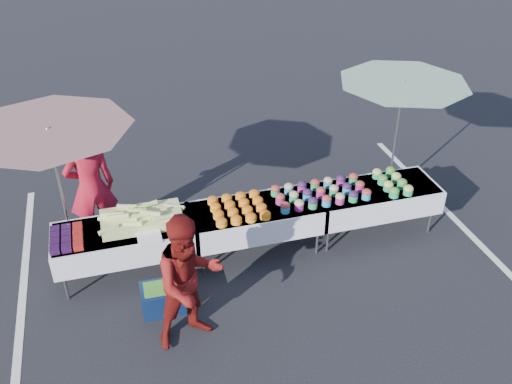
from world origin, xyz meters
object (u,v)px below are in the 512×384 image
object	(u,v)px
customer	(189,281)
umbrella_right	(402,93)
storage_bin	(163,297)
table_center	(256,217)
table_left	(125,239)
umbrella_left	(50,141)
table_right	(374,198)
vendor	(91,187)

from	to	relation	value
customer	umbrella_right	size ratio (longest dim) A/B	0.85
customer	storage_bin	bearing A→B (deg)	101.83
table_center	umbrella_right	xyz separation A→B (m)	(2.50, 0.80, 1.24)
table_left	umbrella_left	distance (m)	1.57
table_right	umbrella_right	bearing A→B (deg)	48.81
vendor	customer	xyz separation A→B (m)	(0.98, -2.22, -0.07)
vendor	umbrella_right	distance (m)	4.74
customer	table_right	bearing A→B (deg)	9.95
table_left	umbrella_left	size ratio (longest dim) A/B	0.85
umbrella_left	table_right	bearing A→B (deg)	-5.31
table_right	vendor	size ratio (longest dim) A/B	1.00
table_right	umbrella_right	size ratio (longest dim) A/B	0.92
table_left	storage_bin	size ratio (longest dim) A/B	3.41
storage_bin	vendor	bearing A→B (deg)	114.07
table_center	customer	world-z (taller)	customer
table_right	vendor	world-z (taller)	vendor
table_center	customer	bearing A→B (deg)	-130.59
umbrella_left	storage_bin	bearing A→B (deg)	-49.13
vendor	storage_bin	xyz separation A→B (m)	(0.70, -1.66, -0.75)
table_right	customer	xyz separation A→B (m)	(-2.97, -1.37, 0.28)
table_left	vendor	xyz separation A→B (m)	(-0.35, 0.85, 0.35)
vendor	umbrella_left	size ratio (longest dim) A/B	0.85
vendor	umbrella_right	size ratio (longest dim) A/B	0.92
table_center	umbrella_right	size ratio (longest dim) A/B	0.92
umbrella_left	umbrella_right	distance (m)	5.02
table_center	storage_bin	distance (m)	1.71
umbrella_left	storage_bin	distance (m)	2.37
table_center	umbrella_right	bearing A→B (deg)	17.74
table_center	vendor	distance (m)	2.34
table_left	customer	bearing A→B (deg)	-65.39
vendor	umbrella_left	world-z (taller)	umbrella_left
vendor	umbrella_right	bearing A→B (deg)	170.32
umbrella_left	umbrella_right	world-z (taller)	umbrella_left
vendor	table_left	bearing A→B (deg)	103.34
table_right	storage_bin	bearing A→B (deg)	-166.03
table_left	storage_bin	distance (m)	0.97
vendor	customer	bearing A→B (deg)	104.74
customer	storage_bin	distance (m)	0.92
vendor	umbrella_right	xyz separation A→B (m)	(4.65, -0.05, 0.89)
umbrella_right	vendor	bearing A→B (deg)	179.33
table_left	table_center	world-z (taller)	same
table_right	table_center	bearing A→B (deg)	180.00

